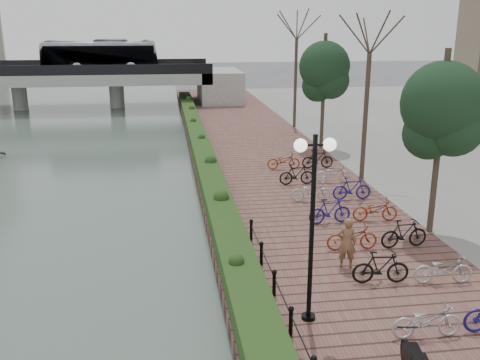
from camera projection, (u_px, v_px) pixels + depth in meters
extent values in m
cube|color=brown|center=(275.00, 178.00, 27.13)|extent=(8.00, 75.00, 0.50)
cube|color=#1B3C16|center=(204.00, 158.00, 28.91)|extent=(1.10, 56.00, 0.60)
cylinder|color=black|center=(291.00, 323.00, 12.83)|extent=(0.10, 0.10, 0.70)
cylinder|color=black|center=(274.00, 284.00, 14.73)|extent=(0.10, 0.10, 0.70)
cylinder|color=black|center=(261.00, 255.00, 16.63)|extent=(0.10, 0.10, 0.70)
cylinder|color=black|center=(251.00, 231.00, 18.54)|extent=(0.10, 0.10, 0.70)
cylinder|color=black|center=(312.00, 231.00, 13.01)|extent=(0.12, 0.12, 4.79)
cylinder|color=black|center=(315.00, 145.00, 12.41)|extent=(0.70, 0.06, 0.06)
sphere|color=white|center=(301.00, 145.00, 12.36)|extent=(0.32, 0.32, 0.32)
sphere|color=white|center=(330.00, 145.00, 12.46)|extent=(0.32, 0.32, 0.32)
imported|color=brown|center=(347.00, 243.00, 16.37)|extent=(0.67, 0.53, 1.62)
imported|color=#B6B8BB|center=(425.00, 318.00, 12.83)|extent=(0.60, 1.71, 0.90)
imported|color=black|center=(383.00, 269.00, 15.29)|extent=(0.47, 1.66, 1.00)
imported|color=maroon|center=(352.00, 237.00, 17.78)|extent=(0.60, 1.71, 0.90)
imported|color=navy|center=(329.00, 210.00, 20.24)|extent=(0.47, 1.66, 1.00)
imported|color=#B6B8BB|center=(311.00, 191.00, 22.72)|extent=(0.60, 1.71, 0.90)
imported|color=black|center=(296.00, 174.00, 25.18)|extent=(0.47, 1.66, 1.00)
imported|color=maroon|center=(284.00, 161.00, 27.67)|extent=(0.60, 1.72, 0.90)
imported|color=#B6B8BB|center=(441.00, 267.00, 15.54)|extent=(0.60, 1.71, 0.90)
imported|color=black|center=(403.00, 233.00, 18.00)|extent=(0.47, 1.66, 1.00)
imported|color=maroon|center=(374.00, 209.00, 20.49)|extent=(0.60, 1.71, 0.90)
imported|color=navy|center=(351.00, 188.00, 22.95)|extent=(0.47, 1.66, 1.00)
imported|color=#B6B8BB|center=(333.00, 173.00, 25.44)|extent=(0.60, 1.72, 0.90)
imported|color=black|center=(318.00, 159.00, 27.89)|extent=(0.47, 1.66, 1.00)
cube|color=gray|center=(18.00, 78.00, 49.99)|extent=(36.00, 8.00, 1.00)
cube|color=black|center=(5.00, 71.00, 46.02)|extent=(36.00, 0.15, 0.90)
cube|color=black|center=(26.00, 65.00, 53.44)|extent=(36.00, 0.15, 0.90)
cylinder|color=gray|center=(20.00, 97.00, 50.48)|extent=(1.40, 1.40, 2.50)
cylinder|color=gray|center=(117.00, 95.00, 51.68)|extent=(1.40, 1.40, 2.50)
imported|color=white|center=(100.00, 55.00, 50.47)|extent=(2.52, 10.77, 3.00)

